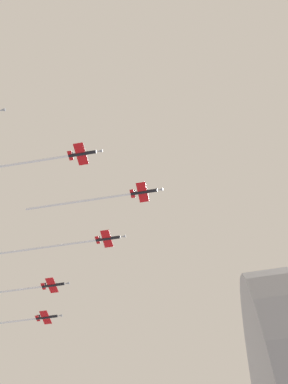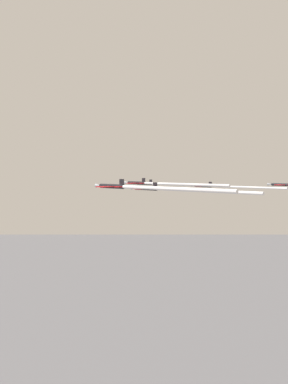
{
  "view_description": "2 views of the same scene",
  "coord_description": "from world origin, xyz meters",
  "px_view_note": "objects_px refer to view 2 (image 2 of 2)",
  "views": [
    {
      "loc": [
        43.23,
        -78.76,
        2.26
      ],
      "look_at": [
        -4.52,
        9.4,
        145.06
      ],
      "focal_mm": 47.3,
      "sensor_mm": 36.0,
      "label": 1
    },
    {
      "loc": [
        -171.09,
        81.76,
        150.12
      ],
      "look_at": [
        -1.23,
        8.23,
        141.23
      ],
      "focal_mm": 39.01,
      "sensor_mm": 36.0,
      "label": 2
    }
  ],
  "objects_px": {
    "jet_starboard_inner": "(224,187)",
    "jet_center_rear": "(139,187)",
    "jet_lead": "(165,184)",
    "jet_port_outer": "(173,190)",
    "jet_port_inner": "(160,184)"
  },
  "relations": [
    {
      "from": "jet_starboard_inner",
      "to": "jet_center_rear",
      "type": "distance_m",
      "value": 84.1
    },
    {
      "from": "jet_port_outer",
      "to": "jet_port_inner",
      "type": "bearing_deg",
      "value": 52.8
    },
    {
      "from": "jet_starboard_inner",
      "to": "jet_port_outer",
      "type": "relative_size",
      "value": 1.0
    },
    {
      "from": "jet_port_inner",
      "to": "jet_starboard_inner",
      "type": "xyz_separation_m",
      "value": [
        13.2,
        -36.08,
        -1.97
      ]
    },
    {
      "from": "jet_center_rear",
      "to": "jet_lead",
      "type": "bearing_deg",
      "value": 40.99
    },
    {
      "from": "jet_starboard_inner",
      "to": "jet_center_rear",
      "type": "xyz_separation_m",
      "value": [
        -56.62,
        62.13,
        2.48
      ]
    },
    {
      "from": "jet_port_inner",
      "to": "jet_starboard_inner",
      "type": "bearing_deg",
      "value": 1.73
    },
    {
      "from": "jet_port_outer",
      "to": "jet_center_rear",
      "type": "bearing_deg",
      "value": -158.15
    },
    {
      "from": "jet_port_inner",
      "to": "jet_starboard_inner",
      "type": "height_order",
      "value": "jet_port_inner"
    },
    {
      "from": "jet_lead",
      "to": "jet_port_inner",
      "type": "height_order",
      "value": "jet_port_inner"
    },
    {
      "from": "jet_port_outer",
      "to": "jet_lead",
      "type": "bearing_deg",
      "value": 47.8
    },
    {
      "from": "jet_lead",
      "to": "jet_port_inner",
      "type": "bearing_deg",
      "value": -138.39
    },
    {
      "from": "jet_lead",
      "to": "jet_port_inner",
      "type": "distance_m",
      "value": 25.7
    },
    {
      "from": "jet_lead",
      "to": "jet_starboard_inner",
      "type": "bearing_deg",
      "value": -39.61
    },
    {
      "from": "jet_port_inner",
      "to": "jet_center_rear",
      "type": "bearing_deg",
      "value": -139.33
    }
  ]
}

